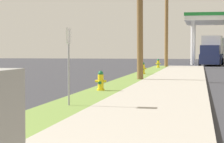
{
  "coord_description": "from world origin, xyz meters",
  "views": [
    {
      "loc": [
        4.33,
        -4.36,
        1.64
      ],
      "look_at": [
        0.88,
        13.45,
        0.78
      ],
      "focal_mm": 73.43,
      "sensor_mm": 36.0,
      "label": 1
    }
  ],
  "objects_px": {
    "utility_pole_background": "(167,17)",
    "truck_navy_on_apron": "(212,51)",
    "fire_hydrant_fourth": "(158,64)",
    "street_sign_post": "(69,50)",
    "fire_hydrant_second": "(101,82)",
    "fire_hydrant_third": "(143,69)"
  },
  "relations": [
    {
      "from": "street_sign_post",
      "to": "utility_pole_background",
      "type": "bearing_deg",
      "value": 89.08
    },
    {
      "from": "fire_hydrant_third",
      "to": "fire_hydrant_fourth",
      "type": "distance_m",
      "value": 10.61
    },
    {
      "from": "fire_hydrant_third",
      "to": "street_sign_post",
      "type": "height_order",
      "value": "street_sign_post"
    },
    {
      "from": "fire_hydrant_fourth",
      "to": "utility_pole_background",
      "type": "height_order",
      "value": "utility_pole_background"
    },
    {
      "from": "fire_hydrant_second",
      "to": "utility_pole_background",
      "type": "height_order",
      "value": "utility_pole_background"
    },
    {
      "from": "fire_hydrant_fourth",
      "to": "street_sign_post",
      "type": "height_order",
      "value": "street_sign_post"
    },
    {
      "from": "fire_hydrant_fourth",
      "to": "fire_hydrant_third",
      "type": "bearing_deg",
      "value": -89.94
    },
    {
      "from": "fire_hydrant_fourth",
      "to": "utility_pole_background",
      "type": "xyz_separation_m",
      "value": [
        0.51,
        2.57,
        4.15
      ]
    },
    {
      "from": "fire_hydrant_third",
      "to": "utility_pole_background",
      "type": "distance_m",
      "value": 13.82
    },
    {
      "from": "fire_hydrant_third",
      "to": "street_sign_post",
      "type": "bearing_deg",
      "value": -89.93
    },
    {
      "from": "fire_hydrant_third",
      "to": "truck_navy_on_apron",
      "type": "distance_m",
      "value": 20.92
    },
    {
      "from": "fire_hydrant_third",
      "to": "truck_navy_on_apron",
      "type": "relative_size",
      "value": 0.11
    },
    {
      "from": "utility_pole_background",
      "to": "truck_navy_on_apron",
      "type": "distance_m",
      "value": 8.89
    },
    {
      "from": "fire_hydrant_fourth",
      "to": "truck_navy_on_apron",
      "type": "height_order",
      "value": "truck_navy_on_apron"
    },
    {
      "from": "fire_hydrant_second",
      "to": "street_sign_post",
      "type": "xyz_separation_m",
      "value": [
        0.13,
        -4.68,
        1.19
      ]
    },
    {
      "from": "fire_hydrant_third",
      "to": "utility_pole_background",
      "type": "bearing_deg",
      "value": 87.84
    },
    {
      "from": "fire_hydrant_second",
      "to": "truck_navy_on_apron",
      "type": "bearing_deg",
      "value": 81.5
    },
    {
      "from": "truck_navy_on_apron",
      "to": "fire_hydrant_fourth",
      "type": "bearing_deg",
      "value": -115.89
    },
    {
      "from": "fire_hydrant_second",
      "to": "fire_hydrant_fourth",
      "type": "distance_m",
      "value": 22.6
    },
    {
      "from": "utility_pole_background",
      "to": "street_sign_post",
      "type": "height_order",
      "value": "utility_pole_background"
    },
    {
      "from": "fire_hydrant_second",
      "to": "fire_hydrant_third",
      "type": "height_order",
      "value": "same"
    },
    {
      "from": "street_sign_post",
      "to": "truck_navy_on_apron",
      "type": "xyz_separation_m",
      "value": [
        4.7,
        37.03,
        -0.15
      ]
    }
  ]
}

